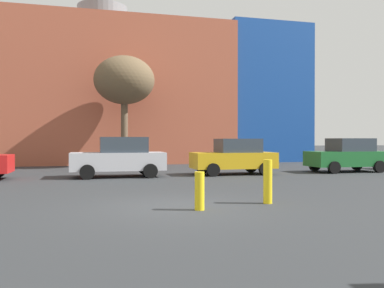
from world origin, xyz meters
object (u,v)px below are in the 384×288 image
at_px(parked_car_4, 347,155).
at_px(parked_car_2, 119,157).
at_px(bollard_yellow_1, 268,182).
at_px(bollard_yellow_0, 200,191).
at_px(bare_tree_0, 124,81).
at_px(parked_car_3, 234,157).

bearing_deg(parked_car_4, parked_car_2, -0.00).
bearing_deg(parked_car_4, bollard_yellow_1, 45.40).
bearing_deg(bollard_yellow_0, bare_tree_0, 91.99).
distance_m(parked_car_2, parked_car_4, 12.13).
bearing_deg(bare_tree_0, bollard_yellow_1, -80.34).
height_order(parked_car_2, parked_car_3, parked_car_2).
height_order(bollard_yellow_0, bollard_yellow_1, bollard_yellow_1).
distance_m(parked_car_3, bollard_yellow_1, 9.19).
relative_size(parked_car_4, bollard_yellow_0, 4.44).
relative_size(bollard_yellow_0, bollard_yellow_1, 0.79).
bearing_deg(parked_car_4, parked_car_3, -0.00).
bearing_deg(bare_tree_0, parked_car_3, -52.67).
relative_size(parked_car_3, parked_car_4, 0.99).
xyz_separation_m(parked_car_4, bollard_yellow_1, (-8.77, -8.89, -0.31)).
relative_size(bare_tree_0, bollard_yellow_0, 7.41).
xyz_separation_m(parked_car_2, bollard_yellow_0, (1.30, -9.43, -0.45)).
xyz_separation_m(parked_car_2, parked_car_4, (12.13, -0.00, -0.02)).
relative_size(parked_car_2, parked_car_4, 1.03).
distance_m(parked_car_2, bare_tree_0, 7.89).
height_order(parked_car_4, bare_tree_0, bare_tree_0).
relative_size(parked_car_3, bollard_yellow_1, 3.47).
bearing_deg(bare_tree_0, bollard_yellow_0, -88.01).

